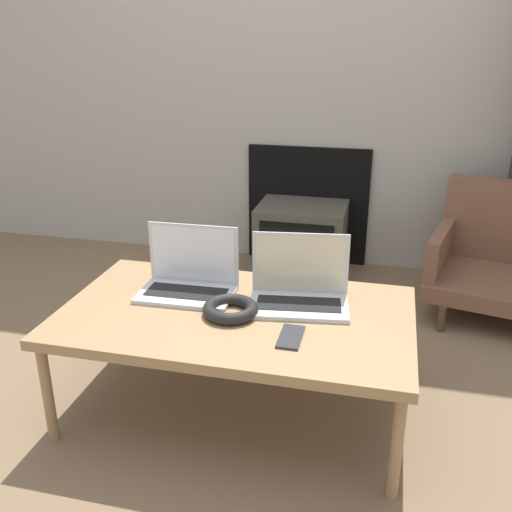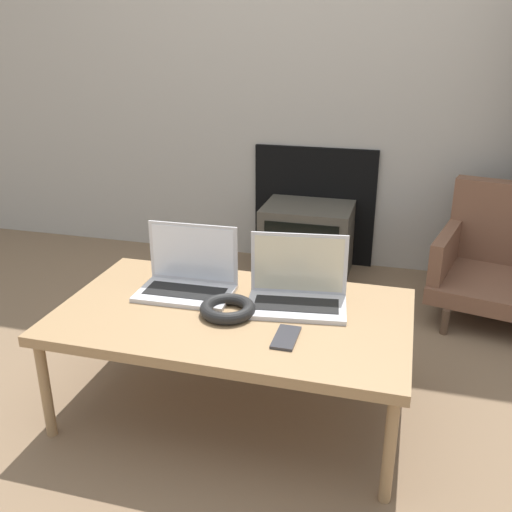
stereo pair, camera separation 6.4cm
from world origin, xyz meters
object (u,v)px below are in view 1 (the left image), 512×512
Objects in this scene: laptop_right at (299,288)px; armchair at (508,256)px; headphones at (230,309)px; tv at (301,239)px; laptop_left at (189,277)px; phone at (291,337)px.

armchair is (0.87, 1.00, -0.18)m from laptop_right.
tv is (0.03, 1.35, -0.22)m from headphones.
laptop_right reaches higher than armchair.
laptop_left is at bearing 144.06° from headphones.
headphones is (-0.21, -0.14, -0.04)m from laptop_right.
headphones is at bearing -120.23° from armchair.
headphones is 1.58m from armchair.
tv is at bearing 88.78° from headphones.
laptop_right reaches higher than tv.
headphones is 0.25m from phone.
tv is 0.62× the size of armchair.
laptop_right is 1.94× the size of headphones.
laptop_left is 0.41m from laptop_right.
phone is (0.43, -0.25, -0.05)m from laptop_left.
tv is at bearing -178.07° from armchair.
laptop_right is at bearing 93.73° from phone.
armchair is at bearing 41.06° from laptop_right.
laptop_left reaches higher than headphones.
laptop_left is at bearing -100.58° from tv.
laptop_right is at bearing 33.96° from headphones.
phone is at bearing -82.24° from tv.
tv is 1.08m from armchair.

